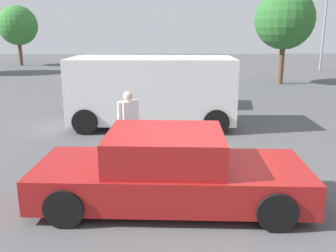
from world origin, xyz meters
TOP-DOWN VIEW (x-y plane):
  - ground_plane at (0.00, 0.00)m, footprint 80.00×80.00m
  - sedan_foreground at (-0.36, 0.10)m, footprint 4.79×2.17m
  - van_white at (-0.73, 5.54)m, footprint 5.11×2.40m
  - suv_dark at (-1.53, 8.84)m, footprint 4.79×2.84m
  - pedestrian at (-1.24, 2.40)m, footprint 0.47×0.43m
  - light_post_near at (11.42, 21.24)m, footprint 0.44×0.44m
  - tree_back_left at (-12.06, 25.89)m, footprint 3.20×3.20m
  - tree_back_center at (6.31, 14.63)m, footprint 3.22×3.22m

SIDE VIEW (x-z plane):
  - ground_plane at x=0.00m, z-range 0.00..0.00m
  - sedan_foreground at x=-0.36m, z-range -0.06..1.27m
  - pedestrian at x=-1.24m, z-range 0.15..1.80m
  - suv_dark at x=-1.53m, z-range 0.09..2.06m
  - van_white at x=-0.73m, z-range 0.09..2.25m
  - tree_back_left at x=-12.06m, z-range 0.82..5.68m
  - tree_back_center at x=6.31m, z-range 0.93..6.04m
  - light_post_near at x=11.42m, z-range 1.19..8.23m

